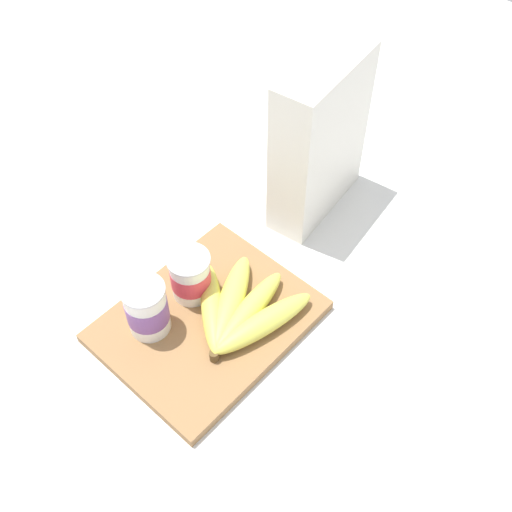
{
  "coord_description": "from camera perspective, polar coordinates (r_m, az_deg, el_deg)",
  "views": [
    {
      "loc": [
        -0.35,
        -0.41,
        0.82
      ],
      "look_at": [
        0.11,
        0.0,
        0.07
      ],
      "focal_mm": 44.1,
      "sensor_mm": 36.0,
      "label": 1
    }
  ],
  "objects": [
    {
      "name": "banana_bunch",
      "position": [
        0.95,
        -1.57,
        -5.0
      ],
      "size": [
        0.19,
        0.19,
        0.03
      ],
      "color": "#DDD851",
      "rests_on": "cutting_board"
    },
    {
      "name": "ground_plane",
      "position": [
        0.98,
        -4.38,
        -6.21
      ],
      "size": [
        2.4,
        2.4,
        0.0
      ],
      "primitive_type": "plane",
      "color": "silver"
    },
    {
      "name": "yogurt_cup_front",
      "position": [
        0.93,
        -9.88,
        -4.71
      ],
      "size": [
        0.06,
        0.06,
        0.09
      ],
      "color": "white",
      "rests_on": "cutting_board"
    },
    {
      "name": "cutting_board",
      "position": [
        0.98,
        -4.41,
        -5.93
      ],
      "size": [
        0.31,
        0.25,
        0.02
      ],
      "primitive_type": "cube",
      "color": "olive",
      "rests_on": "ground_plane"
    },
    {
      "name": "yogurt_cup_back",
      "position": [
        0.97,
        -5.97,
        -1.8
      ],
      "size": [
        0.07,
        0.07,
        0.08
      ],
      "color": "white",
      "rests_on": "cutting_board"
    },
    {
      "name": "cereal_box",
      "position": [
        1.05,
        5.8,
        10.42
      ],
      "size": [
        0.21,
        0.1,
        0.29
      ],
      "primitive_type": "cube",
      "rotation": [
        0.0,
        0.0,
        0.13
      ],
      "color": "white",
      "rests_on": "ground_plane"
    }
  ]
}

